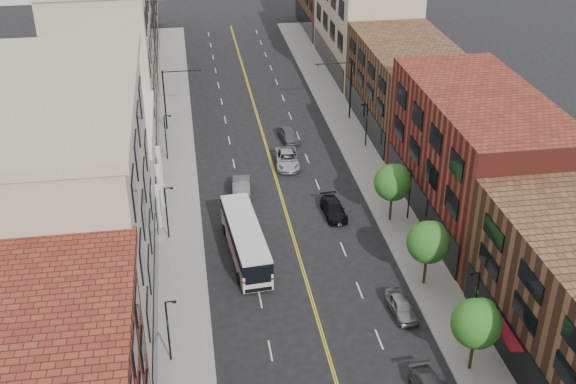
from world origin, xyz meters
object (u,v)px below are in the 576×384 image
car_parked_far (401,306)px  car_lane_c (289,135)px  car_lane_a (334,209)px  car_lane_b (287,159)px  car_lane_behind (241,187)px  city_bus (245,238)px

car_parked_far → car_lane_c: (-3.69, 32.20, 0.06)m
car_lane_a → car_lane_b: size_ratio=0.85×
car_lane_a → car_lane_c: car_lane_c is taller
car_lane_behind → car_lane_a: bearing=151.1°
car_lane_b → car_lane_c: 6.20m
car_lane_a → car_lane_c: bearing=92.6°
car_lane_behind → car_lane_c: bearing=-114.5°
car_lane_a → car_lane_c: size_ratio=1.04×
car_lane_a → city_bus: bearing=-151.3°
city_bus → car_lane_behind: bearing=81.9°
car_parked_far → car_lane_b: (-4.81, 26.10, 0.06)m
city_bus → car_parked_far: size_ratio=2.85×
city_bus → car_lane_b: size_ratio=2.14×
car_lane_behind → car_lane_a: 9.81m
car_parked_far → car_lane_c: car_lane_c is taller
city_bus → car_parked_far: 14.64m
car_parked_far → car_lane_behind: 22.99m
car_lane_behind → city_bus: bearing=91.3°
car_parked_far → city_bus: bearing=133.7°
car_parked_far → car_lane_c: size_ratio=0.92×
car_lane_behind → car_lane_c: car_lane_behind is taller
car_lane_c → car_lane_b: bearing=-106.9°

